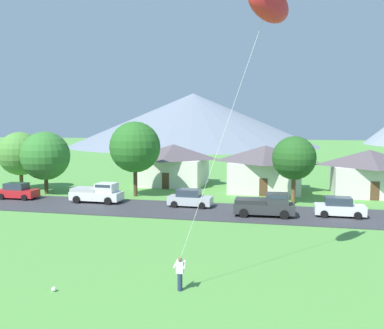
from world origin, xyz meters
name	(u,v)px	position (x,y,z in m)	size (l,w,h in m)	color
road_strip	(231,212)	(0.00, 31.09, 0.04)	(160.00, 7.82, 0.08)	#38383D
mountain_far_east_ridge	(193,120)	(-27.71, 139.97, 9.12)	(86.41, 86.41, 18.25)	slate
house_leftmost	(174,164)	(-9.72, 46.96, 2.76)	(8.64, 8.33, 5.32)	silver
house_left_center	(265,168)	(2.34, 44.10, 2.83)	(8.84, 7.94, 5.47)	silver
house_right_center	(369,172)	(13.91, 44.02, 2.65)	(8.51, 7.83, 5.12)	silver
tree_near_left	(135,147)	(-11.51, 37.35, 5.47)	(5.61, 5.61, 8.29)	#4C3823
tree_left_of_center	(294,158)	(5.54, 36.89, 4.60)	(4.39, 4.39, 6.82)	brown
tree_center	(20,154)	(-26.78, 38.83, 4.39)	(5.27, 5.27, 7.04)	brown
tree_right_of_center	(45,156)	(-22.04, 36.60, 4.38)	(5.53, 5.53, 7.16)	#4C3823
parked_car_white_west_end	(339,207)	(9.36, 31.23, 0.87)	(4.20, 2.09, 1.68)	white
parked_car_silver_mid_west	(190,198)	(-4.22, 32.61, 0.87)	(4.25, 2.17, 1.68)	#B7BCC1
parked_car_red_east_end	(18,191)	(-23.10, 32.75, 0.87)	(4.21, 2.11, 1.68)	red
pickup_truck_white_west_side	(98,193)	(-13.83, 32.70, 1.06)	(5.23, 2.38, 1.99)	white
pickup_truck_charcoal_east_side	(266,205)	(3.15, 30.02, 1.06)	(5.27, 2.47, 1.99)	#333338
kite_flyer_with_kite	(268,6)	(3.82, 14.83, 13.86)	(5.68, 4.39, 15.07)	navy
soccer_ball	(54,289)	(-6.03, 11.03, 0.12)	(0.24, 0.24, 0.24)	white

